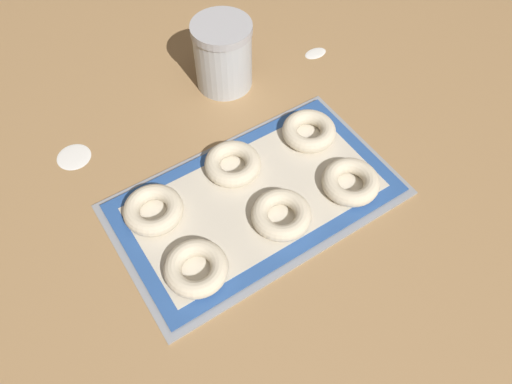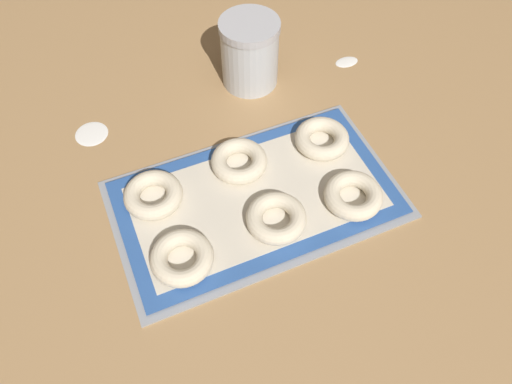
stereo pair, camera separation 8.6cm
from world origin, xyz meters
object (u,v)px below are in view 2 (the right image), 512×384
Objects in this scene: bagel_front_right at (353,196)px; bagel_back_center at (239,161)px; bagel_back_left at (153,195)px; bagel_front_center at (274,219)px; baking_tray at (256,199)px; bagel_front_left at (182,258)px; flour_canister at (250,53)px; bagel_back_right at (322,139)px.

bagel_back_center is (-0.15, 0.15, 0.00)m from bagel_front_right.
bagel_back_center is at bearing 135.83° from bagel_front_right.
bagel_front_center is at bearing -36.27° from bagel_back_left.
bagel_front_right is 0.21m from bagel_back_center.
baking_tray is 0.08m from bagel_back_center.
bagel_front_left is 0.71× the size of flour_canister.
bagel_front_center is at bearing 175.79° from bagel_front_right.
bagel_front_center is 0.71× the size of flour_canister.
bagel_back_left is (-0.01, 0.13, 0.00)m from bagel_front_left.
flour_canister is at bearing 69.13° from baking_tray.
bagel_back_right is 0.71× the size of flour_canister.
bagel_back_left is 0.16m from bagel_back_center.
bagel_front_center is at bearing -83.82° from baking_tray.
bagel_back_right is at bearing -77.37° from flour_canister.
bagel_back_left is (-0.17, 0.13, 0.00)m from bagel_front_center.
bagel_back_center reaches higher than baking_tray.
bagel_back_left reaches higher than baking_tray.
bagel_front_right and bagel_back_left have the same top height.
baking_tray is 4.87× the size of bagel_front_center.
bagel_front_center is at bearing -86.67° from bagel_back_center.
bagel_front_left is 0.16m from bagel_front_center.
baking_tray is at bearing 96.18° from bagel_front_center.
bagel_front_left and bagel_back_right have the same top height.
bagel_front_left is at bearing -137.07° from bagel_back_center.
baking_tray is 3.48× the size of flour_canister.
baking_tray is 0.17m from bagel_back_right.
bagel_back_left is at bearing 158.81° from baking_tray.
bagel_back_center is (-0.00, 0.07, 0.02)m from baking_tray.
flour_canister reaches higher than bagel_back_right.
baking_tray is at bearing -158.48° from bagel_back_right.
bagel_back_left is at bearing 93.10° from bagel_front_left.
bagel_front_center is at bearing -106.43° from flour_canister.
bagel_front_center is at bearing 2.99° from bagel_front_left.
bagel_back_center is (-0.01, 0.14, 0.00)m from bagel_front_center.
bagel_back_center is at bearing 3.82° from bagel_back_left.
flour_canister reaches higher than bagel_front_right.
bagel_front_center is 0.37m from flour_canister.
bagel_back_left is 1.00× the size of bagel_back_center.
bagel_front_center is (0.01, -0.06, 0.02)m from baking_tray.
bagel_back_left is 0.32m from bagel_back_right.
bagel_back_center is at bearing 175.99° from bagel_back_right.
flour_canister is at bearing 39.34° from bagel_back_left.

